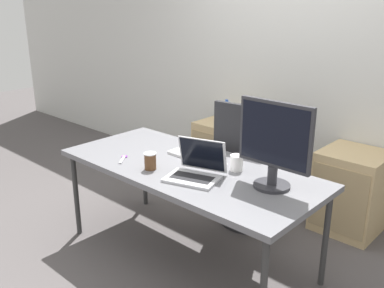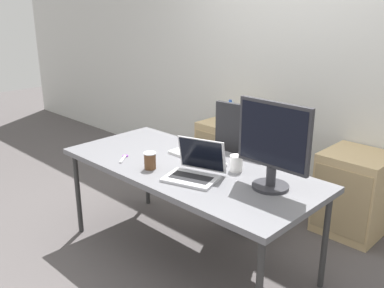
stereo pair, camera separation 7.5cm
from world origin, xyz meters
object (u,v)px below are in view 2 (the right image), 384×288
(cabinet_left, at_px, (229,154))
(water_bottle, at_px, (230,112))
(office_chair, at_px, (251,180))
(keyboard, at_px, (196,156))
(cabinet_right, at_px, (353,193))
(mouse, at_px, (224,165))
(coffee_cup_white, at_px, (236,163))
(laptop_center, at_px, (195,170))
(monitor, at_px, (273,145))
(coffee_cup_brown, at_px, (150,161))

(cabinet_left, relative_size, water_bottle, 3.00)
(office_chair, relative_size, keyboard, 2.54)
(office_chair, distance_m, water_bottle, 0.89)
(cabinet_right, relative_size, mouse, 11.23)
(cabinet_right, xyz_separation_m, coffee_cup_white, (-0.40, -1.05, 0.44))
(cabinet_left, xyz_separation_m, laptop_center, (0.79, -1.32, 0.44))
(coffee_cup_white, bearing_deg, office_chair, 116.25)
(water_bottle, xyz_separation_m, keyboard, (0.54, -1.05, -0.05))
(cabinet_right, bearing_deg, coffee_cup_white, -110.87)
(mouse, bearing_deg, monitor, -9.00)
(office_chair, xyz_separation_m, coffee_cup_white, (0.27, -0.56, 0.37))
(office_chair, relative_size, laptop_center, 2.78)
(office_chair, height_order, coffee_cup_white, office_chair)
(laptop_center, relative_size, monitor, 0.72)
(cabinet_right, bearing_deg, cabinet_left, 180.00)
(coffee_cup_white, bearing_deg, water_bottle, 131.00)
(office_chair, relative_size, water_bottle, 4.78)
(office_chair, relative_size, cabinet_right, 1.59)
(cabinet_left, distance_m, water_bottle, 0.44)
(cabinet_right, bearing_deg, water_bottle, 179.90)
(laptop_center, relative_size, coffee_cup_brown, 3.34)
(mouse, bearing_deg, cabinet_right, 64.21)
(water_bottle, distance_m, laptop_center, 1.54)
(laptop_center, xyz_separation_m, keyboard, (-0.25, 0.28, -0.04))
(coffee_cup_white, bearing_deg, cabinet_right, 69.13)
(water_bottle, distance_m, monitor, 1.68)
(coffee_cup_white, xyz_separation_m, coffee_cup_brown, (-0.45, -0.38, 0.00))
(monitor, xyz_separation_m, keyboard, (-0.70, 0.07, -0.27))
(laptop_center, height_order, coffee_cup_white, laptop_center)
(cabinet_left, height_order, keyboard, keyboard)
(cabinet_left, height_order, coffee_cup_white, coffee_cup_white)
(cabinet_left, xyz_separation_m, mouse, (0.80, -1.05, 0.40))
(coffee_cup_brown, bearing_deg, office_chair, 79.53)
(water_bottle, xyz_separation_m, coffee_cup_white, (0.91, -1.05, -0.00))
(water_bottle, bearing_deg, cabinet_right, -0.10)
(cabinet_right, bearing_deg, keyboard, -126.39)
(water_bottle, height_order, monitor, monitor)
(keyboard, relative_size, coffee_cup_white, 3.88)
(monitor, relative_size, coffee_cup_brown, 4.66)
(office_chair, distance_m, cabinet_left, 0.81)
(water_bottle, bearing_deg, monitor, -42.10)
(water_bottle, distance_m, mouse, 1.32)
(water_bottle, height_order, laptop_center, laptop_center)
(monitor, bearing_deg, office_chair, 133.80)
(cabinet_left, height_order, cabinet_right, same)
(water_bottle, height_order, coffee_cup_white, water_bottle)
(coffee_cup_brown, bearing_deg, cabinet_right, 59.31)
(laptop_center, bearing_deg, mouse, 87.48)
(cabinet_right, relative_size, laptop_center, 1.75)
(cabinet_right, xyz_separation_m, laptop_center, (-0.52, -1.32, 0.44))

